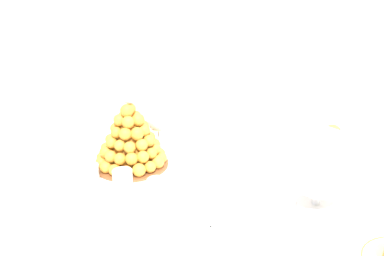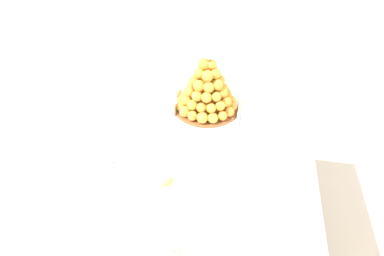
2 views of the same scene
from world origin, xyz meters
The scene contains 10 objects.
buffet_table centered at (0.00, 0.00, 0.64)m, with size 1.32×0.90×0.74m.
serving_tray centered at (-0.25, 0.00, 0.74)m, with size 0.65×0.37×0.02m.
croquembouche centered at (-0.30, 0.06, 0.84)m, with size 0.24×0.24×0.25m.
dessert_cup_left centered at (-0.49, -0.10, 0.77)m, with size 0.06×0.06×0.05m.
dessert_cup_mid_left centered at (-0.36, -0.07, 0.77)m, with size 0.05×0.05×0.05m.
dessert_cup_centre centered at (-0.25, -0.08, 0.77)m, with size 0.06×0.06×0.06m.
dessert_cup_mid_right centered at (-0.13, -0.09, 0.77)m, with size 0.05×0.05×0.06m.
dessert_cup_right centered at (-0.01, -0.08, 0.77)m, with size 0.06×0.06×0.05m.
macaron_goblet centered at (0.29, 0.06, 0.88)m, with size 0.15×0.15×0.25m.
wine_glass centered at (-0.27, 0.20, 0.86)m, with size 0.08×0.08×0.16m.
Camera 2 is at (0.79, 0.21, 1.49)m, focal length 32.09 mm.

